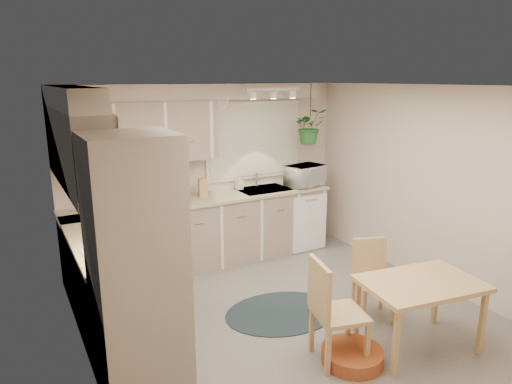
% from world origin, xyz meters
% --- Properties ---
extents(floor, '(4.20, 4.20, 0.00)m').
position_xyz_m(floor, '(0.00, 0.00, 0.00)').
color(floor, slate).
rests_on(floor, ground).
extents(ceiling, '(4.20, 4.20, 0.00)m').
position_xyz_m(ceiling, '(0.00, 0.00, 2.40)').
color(ceiling, white).
rests_on(ceiling, wall_back).
extents(wall_back, '(4.00, 0.04, 2.40)m').
position_xyz_m(wall_back, '(0.00, 2.10, 1.20)').
color(wall_back, beige).
rests_on(wall_back, floor).
extents(wall_front, '(4.00, 0.04, 2.40)m').
position_xyz_m(wall_front, '(0.00, -2.10, 1.20)').
color(wall_front, beige).
rests_on(wall_front, floor).
extents(wall_left, '(0.04, 4.20, 2.40)m').
position_xyz_m(wall_left, '(-2.00, 0.00, 1.20)').
color(wall_left, beige).
rests_on(wall_left, floor).
extents(wall_right, '(0.04, 4.20, 2.40)m').
position_xyz_m(wall_right, '(2.00, 0.00, 1.20)').
color(wall_right, beige).
rests_on(wall_right, floor).
extents(base_cab_left, '(0.60, 1.85, 0.90)m').
position_xyz_m(base_cab_left, '(-1.70, 0.88, 0.45)').
color(base_cab_left, gray).
rests_on(base_cab_left, floor).
extents(base_cab_back, '(3.60, 0.60, 0.90)m').
position_xyz_m(base_cab_back, '(-0.20, 1.80, 0.45)').
color(base_cab_back, gray).
rests_on(base_cab_back, floor).
extents(counter_left, '(0.64, 1.89, 0.04)m').
position_xyz_m(counter_left, '(-1.69, 0.88, 0.92)').
color(counter_left, tan).
rests_on(counter_left, base_cab_left).
extents(counter_back, '(3.64, 0.64, 0.04)m').
position_xyz_m(counter_back, '(-0.20, 1.79, 0.92)').
color(counter_back, tan).
rests_on(counter_back, base_cab_back).
extents(oven_stack, '(0.65, 0.65, 2.10)m').
position_xyz_m(oven_stack, '(-1.68, -0.38, 1.05)').
color(oven_stack, gray).
rests_on(oven_stack, floor).
extents(wall_oven_face, '(0.02, 0.56, 0.58)m').
position_xyz_m(wall_oven_face, '(-1.35, -0.38, 1.05)').
color(wall_oven_face, white).
rests_on(wall_oven_face, oven_stack).
extents(upper_cab_left, '(0.35, 2.00, 0.75)m').
position_xyz_m(upper_cab_left, '(-1.82, 1.00, 1.83)').
color(upper_cab_left, gray).
rests_on(upper_cab_left, wall_left).
extents(upper_cab_back, '(2.00, 0.35, 0.75)m').
position_xyz_m(upper_cab_back, '(-1.00, 1.93, 1.83)').
color(upper_cab_back, gray).
rests_on(upper_cab_back, wall_back).
extents(soffit_left, '(0.30, 2.00, 0.20)m').
position_xyz_m(soffit_left, '(-1.85, 1.00, 2.30)').
color(soffit_left, beige).
rests_on(soffit_left, wall_left).
extents(soffit_back, '(3.60, 0.30, 0.20)m').
position_xyz_m(soffit_back, '(-0.20, 1.95, 2.30)').
color(soffit_back, beige).
rests_on(soffit_back, wall_back).
extents(cooktop, '(0.52, 0.58, 0.02)m').
position_xyz_m(cooktop, '(-1.68, 0.30, 0.94)').
color(cooktop, white).
rests_on(cooktop, counter_left).
extents(range_hood, '(0.40, 0.60, 0.14)m').
position_xyz_m(range_hood, '(-1.70, 0.30, 1.40)').
color(range_hood, white).
rests_on(range_hood, upper_cab_left).
extents(window_blinds, '(1.40, 0.02, 1.00)m').
position_xyz_m(window_blinds, '(0.70, 2.07, 1.60)').
color(window_blinds, silver).
rests_on(window_blinds, wall_back).
extents(window_frame, '(1.50, 0.02, 1.10)m').
position_xyz_m(window_frame, '(0.70, 2.08, 1.60)').
color(window_frame, silver).
rests_on(window_frame, wall_back).
extents(sink, '(0.70, 0.48, 0.10)m').
position_xyz_m(sink, '(0.70, 1.80, 0.90)').
color(sink, '#989B9F').
rests_on(sink, counter_back).
extents(dishwasher_front, '(0.58, 0.02, 0.83)m').
position_xyz_m(dishwasher_front, '(1.30, 1.49, 0.42)').
color(dishwasher_front, white).
rests_on(dishwasher_front, base_cab_back).
extents(track_light_bar, '(0.80, 0.04, 0.04)m').
position_xyz_m(track_light_bar, '(0.70, 1.55, 2.33)').
color(track_light_bar, white).
rests_on(track_light_bar, ceiling).
extents(wall_clock, '(0.30, 0.03, 0.30)m').
position_xyz_m(wall_clock, '(0.15, 2.07, 2.18)').
color(wall_clock, '#EDC553').
rests_on(wall_clock, wall_back).
extents(dining_table, '(1.16, 0.86, 0.67)m').
position_xyz_m(dining_table, '(0.74, -1.00, 0.34)').
color(dining_table, tan).
rests_on(dining_table, floor).
extents(chair_left, '(0.55, 0.55, 0.96)m').
position_xyz_m(chair_left, '(-0.03, -0.80, 0.48)').
color(chair_left, tan).
rests_on(chair_left, floor).
extents(chair_back, '(0.50, 0.50, 0.83)m').
position_xyz_m(chair_back, '(0.77, -0.39, 0.41)').
color(chair_back, tan).
rests_on(chair_back, floor).
extents(braided_rug, '(1.39, 1.13, 0.01)m').
position_xyz_m(braided_rug, '(-0.02, 0.15, 0.01)').
color(braided_rug, black).
rests_on(braided_rug, floor).
extents(pet_bed, '(0.70, 0.70, 0.13)m').
position_xyz_m(pet_bed, '(0.05, -0.90, 0.06)').
color(pet_bed, '#AA4C22').
rests_on(pet_bed, floor).
extents(microwave, '(0.60, 0.42, 0.37)m').
position_xyz_m(microwave, '(1.34, 1.70, 1.13)').
color(microwave, white).
rests_on(microwave, counter_back).
extents(soap_bottle, '(0.12, 0.21, 0.09)m').
position_xyz_m(soap_bottle, '(0.39, 1.95, 0.99)').
color(soap_bottle, white).
rests_on(soap_bottle, counter_back).
extents(hanging_plant, '(0.58, 0.61, 0.39)m').
position_xyz_m(hanging_plant, '(1.40, 1.70, 1.75)').
color(hanging_plant, '#255C25').
rests_on(hanging_plant, ceiling).
extents(coffee_maker, '(0.17, 0.21, 0.29)m').
position_xyz_m(coffee_maker, '(-0.96, 1.80, 1.08)').
color(coffee_maker, black).
rests_on(coffee_maker, counter_back).
extents(toaster, '(0.30, 0.21, 0.16)m').
position_xyz_m(toaster, '(-0.57, 1.82, 1.02)').
color(toaster, '#989B9F').
rests_on(toaster, counter_back).
extents(knife_block, '(0.13, 0.13, 0.25)m').
position_xyz_m(knife_block, '(-0.20, 1.85, 1.06)').
color(knife_block, tan).
rests_on(knife_block, counter_back).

